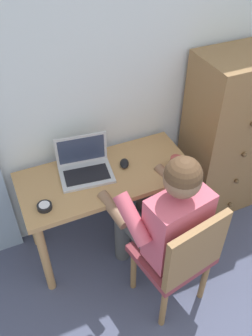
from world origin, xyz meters
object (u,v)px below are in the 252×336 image
(laptop, at_px, (85,166))
(coffee_mug, at_px, (176,163))
(chair, at_px, (180,256))
(computer_mouse, at_px, (124,163))
(desk, at_px, (107,187))
(dresser, at_px, (226,138))
(desk_clock, at_px, (45,206))
(person_seated, at_px, (163,217))

(laptop, relative_size, coffee_mug, 3.07)
(chair, bearing_deg, laptop, 115.17)
(chair, xyz_separation_m, coffee_mug, (0.23, 0.49, 0.26))
(laptop, height_order, computer_mouse, laptop)
(desk, relative_size, dresser, 0.87)
(desk, height_order, dresser, dresser)
(dresser, relative_size, coffee_mug, 11.10)
(desk_clock, height_order, coffee_mug, coffee_mug)
(dresser, xyz_separation_m, computer_mouse, (-0.86, -0.03, 0.06))
(chair, xyz_separation_m, laptop, (-0.33, 0.71, 0.27))
(desk, height_order, coffee_mug, coffee_mug)
(chair, distance_m, person_seated, 0.26)
(laptop, xyz_separation_m, desk_clock, (-0.33, -0.21, -0.04))
(person_seated, distance_m, computer_mouse, 0.49)
(laptop, relative_size, desk_clock, 4.10)
(desk_clock, xyz_separation_m, coffee_mug, (0.89, -0.01, 0.03))
(chair, bearing_deg, coffee_mug, 64.85)
(computer_mouse, bearing_deg, laptop, -165.85)
(desk, relative_size, coffee_mug, 9.61)
(dresser, distance_m, chair, 1.06)
(computer_mouse, relative_size, desk_clock, 1.11)
(chair, distance_m, desk_clock, 0.86)
(dresser, relative_size, person_seated, 1.11)
(desk_clock, bearing_deg, chair, -37.19)
(desk_clock, bearing_deg, computer_mouse, 15.56)
(person_seated, xyz_separation_m, computer_mouse, (-0.04, 0.48, 0.05))
(desk, distance_m, desk_clock, 0.48)
(chair, height_order, person_seated, person_seated)
(dresser, height_order, chair, dresser)
(dresser, bearing_deg, computer_mouse, -178.00)
(desk, height_order, laptop, laptop)
(laptop, height_order, coffee_mug, laptop)
(dresser, relative_size, desk_clock, 14.80)
(dresser, distance_m, laptop, 1.13)
(person_seated, bearing_deg, dresser, 32.04)
(desk, height_order, person_seated, person_seated)
(desk, relative_size, laptop, 3.12)
(desk, xyz_separation_m, laptop, (-0.12, 0.08, 0.17))
(chair, relative_size, coffee_mug, 7.38)
(desk_clock, bearing_deg, person_seated, -26.90)
(chair, relative_size, person_seated, 0.74)
(desk_clock, relative_size, coffee_mug, 0.75)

